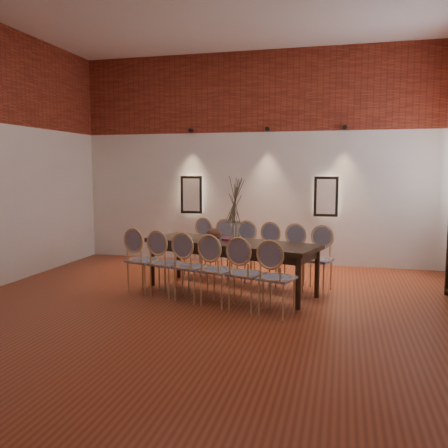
% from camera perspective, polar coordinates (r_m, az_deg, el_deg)
% --- Properties ---
extents(floor, '(7.00, 7.00, 0.02)m').
position_cam_1_polar(floor, '(5.99, -2.12, -11.00)').
color(floor, maroon).
rests_on(floor, ground).
extents(wall_back, '(7.00, 0.10, 4.00)m').
position_cam_1_polar(wall_back, '(9.17, 4.10, 7.83)').
color(wall_back, silver).
rests_on(wall_back, ground).
extents(brick_band_back, '(7.00, 0.02, 1.50)m').
position_cam_1_polar(brick_band_back, '(9.22, 4.08, 15.63)').
color(brick_band_back, maroon).
rests_on(brick_band_back, ground).
extents(niche_left, '(0.36, 0.06, 0.66)m').
position_cam_1_polar(niche_left, '(9.40, -3.88, 3.54)').
color(niche_left, '#FFEAC6').
rests_on(niche_left, wall_back).
extents(niche_right, '(0.36, 0.06, 0.66)m').
position_cam_1_polar(niche_right, '(8.95, 12.18, 3.25)').
color(niche_right, '#FFEAC6').
rests_on(niche_right, wall_back).
extents(spot_fixture_left, '(0.08, 0.10, 0.08)m').
position_cam_1_polar(spot_fixture_left, '(9.39, -4.00, 11.16)').
color(spot_fixture_left, black).
rests_on(spot_fixture_left, wall_back).
extents(spot_fixture_mid, '(0.08, 0.10, 0.08)m').
position_cam_1_polar(spot_fixture_mid, '(9.04, 5.25, 11.33)').
color(spot_fixture_mid, black).
rests_on(spot_fixture_mid, wall_back).
extents(spot_fixture_right, '(0.08, 0.10, 0.08)m').
position_cam_1_polar(spot_fixture_right, '(8.93, 14.33, 11.21)').
color(spot_fixture_right, black).
rests_on(spot_fixture_right, wall_back).
extents(dining_table, '(2.72, 1.57, 0.75)m').
position_cam_1_polar(dining_table, '(7.02, 0.80, -5.11)').
color(dining_table, '#322013').
rests_on(dining_table, floor).
extents(chair_near_a, '(0.55, 0.55, 0.94)m').
position_cam_1_polar(chair_near_a, '(7.08, -9.68, -4.33)').
color(chair_near_a, tan).
rests_on(chair_near_a, floor).
extents(chair_near_b, '(0.55, 0.55, 0.94)m').
position_cam_1_polar(chair_near_b, '(6.80, -6.93, -4.73)').
color(chair_near_b, tan).
rests_on(chair_near_b, floor).
extents(chair_near_c, '(0.55, 0.55, 0.94)m').
position_cam_1_polar(chair_near_c, '(6.55, -3.96, -5.14)').
color(chair_near_c, tan).
rests_on(chair_near_c, floor).
extents(chair_near_d, '(0.55, 0.55, 0.94)m').
position_cam_1_polar(chair_near_d, '(6.31, -0.76, -5.57)').
color(chair_near_d, tan).
rests_on(chair_near_d, floor).
extents(chair_near_e, '(0.55, 0.55, 0.94)m').
position_cam_1_polar(chair_near_e, '(6.10, 2.69, -6.01)').
color(chair_near_e, tan).
rests_on(chair_near_e, floor).
extents(chair_near_f, '(0.55, 0.55, 0.94)m').
position_cam_1_polar(chair_near_f, '(5.91, 6.38, -6.46)').
color(chair_near_f, tan).
rests_on(chair_near_f, floor).
extents(chair_far_a, '(0.55, 0.55, 0.94)m').
position_cam_1_polar(chair_far_a, '(8.16, -3.22, -2.80)').
color(chair_far_a, tan).
rests_on(chair_far_a, floor).
extents(chair_far_b, '(0.55, 0.55, 0.94)m').
position_cam_1_polar(chair_far_b, '(7.92, -0.65, -3.07)').
color(chair_far_b, tan).
rests_on(chair_far_b, floor).
extents(chair_far_c, '(0.55, 0.55, 0.94)m').
position_cam_1_polar(chair_far_c, '(7.70, 2.07, -3.35)').
color(chair_far_c, tan).
rests_on(chair_far_c, floor).
extents(chair_far_d, '(0.55, 0.55, 0.94)m').
position_cam_1_polar(chair_far_d, '(7.50, 4.95, -3.64)').
color(chair_far_d, tan).
rests_on(chair_far_d, floor).
extents(chair_far_e, '(0.55, 0.55, 0.94)m').
position_cam_1_polar(chair_far_e, '(7.32, 7.98, -3.93)').
color(chair_far_e, tan).
rests_on(chair_far_e, floor).
extents(chair_far_f, '(0.55, 0.55, 0.94)m').
position_cam_1_polar(chair_far_f, '(7.17, 11.15, -4.23)').
color(chair_far_f, tan).
rests_on(chair_far_f, floor).
extents(vase, '(0.14, 0.14, 0.30)m').
position_cam_1_polar(vase, '(6.90, 1.29, -0.90)').
color(vase, silver).
rests_on(vase, dining_table).
extents(dried_branches, '(0.50, 0.50, 0.70)m').
position_cam_1_polar(dried_branches, '(6.86, 1.30, 2.83)').
color(dried_branches, brown).
rests_on(dried_branches, vase).
extents(bowl, '(0.24, 0.24, 0.18)m').
position_cam_1_polar(bowl, '(7.04, -1.23, -1.25)').
color(bowl, '#56291C').
rests_on(bowl, dining_table).
extents(book, '(0.30, 0.25, 0.03)m').
position_cam_1_polar(book, '(7.01, 0.99, -1.89)').
color(book, '#7E2349').
rests_on(book, dining_table).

